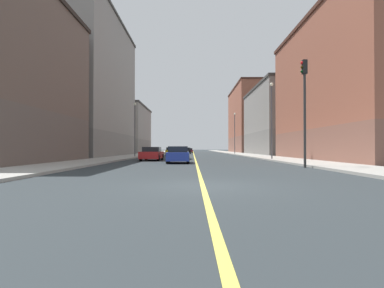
{
  "coord_description": "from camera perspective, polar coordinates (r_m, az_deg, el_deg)",
  "views": [
    {
      "loc": [
        -0.36,
        -10.14,
        1.27
      ],
      "look_at": [
        -0.2,
        48.59,
        2.01
      ],
      "focal_mm": 28.51,
      "sensor_mm": 36.0,
      "label": 1
    }
  ],
  "objects": [
    {
      "name": "ground_plane",
      "position": [
        10.22,
        1.87,
        -7.86
      ],
      "size": [
        400.0,
        400.0,
        0.0
      ],
      "primitive_type": "plane",
      "color": "#2A3134",
      "rests_on": "ground"
    },
    {
      "name": "sidewalk_left",
      "position": [
        59.92,
        9.07,
        -1.86
      ],
      "size": [
        3.97,
        168.0,
        0.15
      ],
      "primitive_type": "cube",
      "color": "#9E9B93",
      "rests_on": "ground"
    },
    {
      "name": "sidewalk_right",
      "position": [
        59.81,
        -8.7,
        -1.86
      ],
      "size": [
        3.97,
        168.0,
        0.15
      ],
      "primitive_type": "cube",
      "color": "#9E9B93",
      "rests_on": "ground"
    },
    {
      "name": "lane_center_stripe",
      "position": [
        59.15,
        0.19,
        -1.95
      ],
      "size": [
        0.16,
        154.0,
        0.01
      ],
      "primitive_type": "cube",
      "color": "#E5D14C",
      "rests_on": "ground"
    },
    {
      "name": "building_left_near",
      "position": [
        35.15,
        27.36,
        9.31
      ],
      "size": [
        9.18,
        23.16,
        14.67
      ],
      "color": "brown",
      "rests_on": "ground"
    },
    {
      "name": "building_left_mid",
      "position": [
        59.07,
        15.63,
        4.16
      ],
      "size": [
        9.18,
        22.58,
        12.53
      ],
      "color": "slate",
      "rests_on": "ground"
    },
    {
      "name": "building_left_far",
      "position": [
        85.87,
        10.63,
        4.41
      ],
      "size": [
        9.18,
        26.16,
        17.86
      ],
      "color": "brown",
      "rests_on": "ground"
    },
    {
      "name": "building_right_corner",
      "position": [
        29.49,
        -32.0,
        10.35
      ],
      "size": [
        9.18,
        15.22,
        13.74
      ],
      "color": "brown",
      "rests_on": "ground"
    },
    {
      "name": "building_right_midblock",
      "position": [
        48.94,
        -18.67,
        10.02
      ],
      "size": [
        9.18,
        24.54,
        20.71
      ],
      "color": "slate",
      "rests_on": "ground"
    },
    {
      "name": "building_right_distant",
      "position": [
        72.77,
        -12.31,
        2.62
      ],
      "size": [
        9.18,
        19.65,
        10.96
      ],
      "color": "slate",
      "rests_on": "ground"
    },
    {
      "name": "traffic_light_left_near",
      "position": [
        20.94,
        20.14,
        7.91
      ],
      "size": [
        0.4,
        0.32,
        6.9
      ],
      "color": "#2D2D2D",
      "rests_on": "ground"
    },
    {
      "name": "street_lamp_left_near",
      "position": [
        32.53,
        14.53,
        5.61
      ],
      "size": [
        0.36,
        0.36,
        7.84
      ],
      "color": "#4C4C51",
      "rests_on": "ground"
    },
    {
      "name": "street_lamp_right_near",
      "position": [
        40.67,
        -10.79,
        3.74
      ],
      "size": [
        0.36,
        0.36,
        7.04
      ],
      "color": "#4C4C51",
      "rests_on": "ground"
    },
    {
      "name": "street_lamp_left_far",
      "position": [
        59.08,
        7.84,
        2.74
      ],
      "size": [
        0.36,
        0.36,
        7.82
      ],
      "color": "#4C4C51",
      "rests_on": "ground"
    },
    {
      "name": "car_black",
      "position": [
        64.0,
        -1.15,
        -1.27
      ],
      "size": [
        1.79,
        4.43,
        1.33
      ],
      "color": "black",
      "rests_on": "ground"
    },
    {
      "name": "car_teal",
      "position": [
        34.25,
        -2.35,
        -1.71
      ],
      "size": [
        1.86,
        4.46,
        1.39
      ],
      "color": "#196670",
      "rests_on": "ground"
    },
    {
      "name": "car_maroon",
      "position": [
        78.37,
        -0.7,
        -1.21
      ],
      "size": [
        1.98,
        4.37,
        1.2
      ],
      "color": "maroon",
      "rests_on": "ground"
    },
    {
      "name": "car_yellow",
      "position": [
        51.39,
        -4.02,
        -1.4
      ],
      "size": [
        2.1,
        4.31,
        1.35
      ],
      "color": "gold",
      "rests_on": "ground"
    },
    {
      "name": "car_blue",
      "position": [
        25.53,
        -2.78,
        -2.04
      ],
      "size": [
        1.94,
        4.17,
        1.39
      ],
      "color": "#23389E",
      "rests_on": "ground"
    },
    {
      "name": "car_red",
      "position": [
        30.73,
        -7.66,
        -1.86
      ],
      "size": [
        2.06,
        4.37,
        1.36
      ],
      "color": "red",
      "rests_on": "ground"
    }
  ]
}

